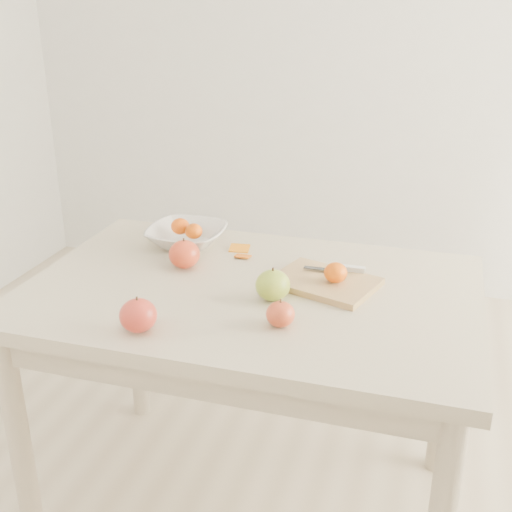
# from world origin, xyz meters

# --- Properties ---
(ground) EXTENTS (3.50, 3.50, 0.00)m
(ground) POSITION_xyz_m (0.00, 0.00, 0.00)
(ground) COLOR #C6B293
(ground) RESTS_ON ground
(table) EXTENTS (1.20, 0.80, 0.75)m
(table) POSITION_xyz_m (0.00, 0.00, 0.65)
(table) COLOR beige
(table) RESTS_ON ground
(cutting_board) EXTENTS (0.31, 0.26, 0.02)m
(cutting_board) POSITION_xyz_m (0.19, 0.07, 0.76)
(cutting_board) COLOR tan
(cutting_board) RESTS_ON table
(board_tangerine) EXTENTS (0.06, 0.06, 0.05)m
(board_tangerine) POSITION_xyz_m (0.22, 0.06, 0.80)
(board_tangerine) COLOR #E76108
(board_tangerine) RESTS_ON cutting_board
(fruit_bowl) EXTENTS (0.24, 0.24, 0.06)m
(fruit_bowl) POSITION_xyz_m (-0.28, 0.24, 0.78)
(fruit_bowl) COLOR silver
(fruit_bowl) RESTS_ON table
(bowl_tangerine_near) EXTENTS (0.06, 0.06, 0.05)m
(bowl_tangerine_near) POSITION_xyz_m (-0.31, 0.25, 0.81)
(bowl_tangerine_near) COLOR #E24107
(bowl_tangerine_near) RESTS_ON fruit_bowl
(bowl_tangerine_far) EXTENTS (0.05, 0.05, 0.05)m
(bowl_tangerine_far) POSITION_xyz_m (-0.25, 0.22, 0.80)
(bowl_tangerine_far) COLOR #D66007
(bowl_tangerine_far) RESTS_ON fruit_bowl
(orange_peel_a) EXTENTS (0.06, 0.05, 0.01)m
(orange_peel_a) POSITION_xyz_m (-0.11, 0.24, 0.75)
(orange_peel_a) COLOR orange
(orange_peel_a) RESTS_ON table
(orange_peel_b) EXTENTS (0.05, 0.04, 0.01)m
(orange_peel_b) POSITION_xyz_m (-0.08, 0.19, 0.75)
(orange_peel_b) COLOR #C8590E
(orange_peel_b) RESTS_ON table
(paring_knife) EXTENTS (0.17, 0.04, 0.01)m
(paring_knife) POSITION_xyz_m (0.23, 0.14, 0.78)
(paring_knife) COLOR white
(paring_knife) RESTS_ON cutting_board
(apple_green) EXTENTS (0.09, 0.09, 0.08)m
(apple_green) POSITION_xyz_m (0.08, -0.06, 0.79)
(apple_green) COLOR #6A8E14
(apple_green) RESTS_ON table
(apple_red_b) EXTENTS (0.09, 0.09, 0.08)m
(apple_red_b) POSITION_xyz_m (-0.22, 0.07, 0.79)
(apple_red_b) COLOR #A61709
(apple_red_b) RESTS_ON table
(apple_red_c) EXTENTS (0.09, 0.09, 0.08)m
(apple_red_c) POSITION_xyz_m (-0.18, -0.30, 0.79)
(apple_red_c) COLOR maroon
(apple_red_c) RESTS_ON table
(apple_red_e) EXTENTS (0.07, 0.07, 0.06)m
(apple_red_e) POSITION_xyz_m (0.13, -0.19, 0.78)
(apple_red_e) COLOR maroon
(apple_red_e) RESTS_ON table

